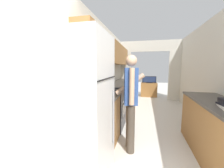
{
  "coord_description": "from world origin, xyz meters",
  "views": [
    {
      "loc": [
        -0.16,
        -0.84,
        1.41
      ],
      "look_at": [
        -0.95,
        2.4,
        0.99
      ],
      "focal_mm": 22.0,
      "sensor_mm": 36.0,
      "label": 1
    }
  ],
  "objects_px": {
    "person": "(131,101)",
    "tv_cabinet": "(149,90)",
    "television": "(149,80)",
    "refrigerator": "(81,110)",
    "range_oven": "(111,108)"
  },
  "relations": [
    {
      "from": "person",
      "to": "tv_cabinet",
      "type": "bearing_deg",
      "value": -17.06
    },
    {
      "from": "tv_cabinet",
      "to": "television",
      "type": "height_order",
      "value": "television"
    },
    {
      "from": "refrigerator",
      "to": "television",
      "type": "height_order",
      "value": "refrigerator"
    },
    {
      "from": "range_oven",
      "to": "television",
      "type": "relative_size",
      "value": 1.63
    },
    {
      "from": "range_oven",
      "to": "tv_cabinet",
      "type": "relative_size",
      "value": 1.39
    },
    {
      "from": "person",
      "to": "tv_cabinet",
      "type": "height_order",
      "value": "person"
    },
    {
      "from": "refrigerator",
      "to": "television",
      "type": "distance_m",
      "value": 5.26
    },
    {
      "from": "range_oven",
      "to": "person",
      "type": "bearing_deg",
      "value": -56.39
    },
    {
      "from": "tv_cabinet",
      "to": "television",
      "type": "xyz_separation_m",
      "value": [
        -0.0,
        -0.04,
        0.48
      ]
    },
    {
      "from": "range_oven",
      "to": "refrigerator",
      "type": "bearing_deg",
      "value": -88.99
    },
    {
      "from": "refrigerator",
      "to": "range_oven",
      "type": "bearing_deg",
      "value": 91.01
    },
    {
      "from": "refrigerator",
      "to": "tv_cabinet",
      "type": "distance_m",
      "value": 5.33
    },
    {
      "from": "person",
      "to": "range_oven",
      "type": "bearing_deg",
      "value": 21.83
    },
    {
      "from": "refrigerator",
      "to": "range_oven",
      "type": "height_order",
      "value": "refrigerator"
    },
    {
      "from": "tv_cabinet",
      "to": "television",
      "type": "distance_m",
      "value": 0.48
    }
  ]
}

